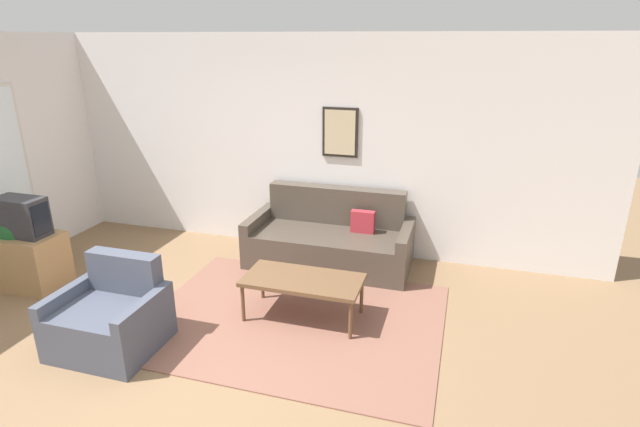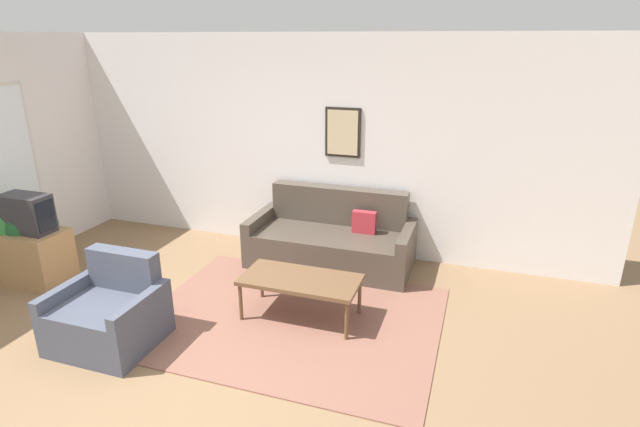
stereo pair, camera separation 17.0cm
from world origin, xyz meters
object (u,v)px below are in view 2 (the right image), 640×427
at_px(couch, 332,240).
at_px(armchair, 109,315).
at_px(tv, 27,213).
at_px(potted_plant_tall, 10,229).
at_px(coffee_table, 301,281).

relative_size(couch, armchair, 2.22).
distance_m(tv, potted_plant_tall, 0.43).
relative_size(couch, tv, 3.58).
bearing_deg(couch, tv, -153.03).
xyz_separation_m(tv, armchair, (1.61, -0.71, -0.55)).
xyz_separation_m(tv, potted_plant_tall, (-0.35, 0.04, -0.24)).
height_order(couch, armchair, couch).
bearing_deg(armchair, potted_plant_tall, 176.05).
height_order(coffee_table, armchair, armchair).
height_order(coffee_table, potted_plant_tall, potted_plant_tall).
bearing_deg(tv, coffee_table, 4.13).
distance_m(coffee_table, tv, 3.14).
relative_size(tv, armchair, 0.62).
bearing_deg(couch, coffee_table, -86.34).
relative_size(couch, potted_plant_tall, 2.16).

